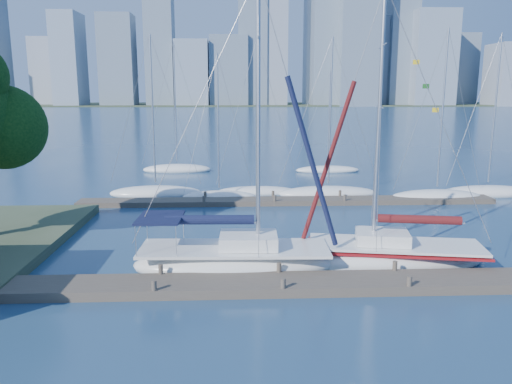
{
  "coord_description": "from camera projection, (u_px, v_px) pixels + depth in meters",
  "views": [
    {
      "loc": [
        -1.89,
        -19.19,
        7.89
      ],
      "look_at": [
        -0.84,
        4.0,
        3.27
      ],
      "focal_mm": 35.0,
      "sensor_mm": 36.0,
      "label": 1
    }
  ],
  "objects": [
    {
      "name": "bg_boat_2",
      "position": [
        257.0,
        191.0,
        39.47
      ],
      "size": [
        6.6,
        2.21,
        12.23
      ],
      "rotation": [
        0.0,
        0.0,
        -0.05
      ],
      "color": "white",
      "rests_on": "ground"
    },
    {
      "name": "bg_boat_7",
      "position": [
        328.0,
        170.0,
        50.64
      ],
      "size": [
        6.76,
        3.13,
        10.21
      ],
      "rotation": [
        0.0,
        0.0,
        -0.2
      ],
      "color": "white",
      "rests_on": "ground"
    },
    {
      "name": "bg_boat_6",
      "position": [
        177.0,
        169.0,
        50.8
      ],
      "size": [
        7.26,
        3.87,
        13.07
      ],
      "rotation": [
        0.0,
        0.0,
        0.24
      ],
      "color": "white",
      "rests_on": "ground"
    },
    {
      "name": "far_shore",
      "position": [
        236.0,
        105.0,
        333.94
      ],
      "size": [
        800.0,
        100.0,
        1.5
      ],
      "primitive_type": "cube",
      "color": "#38472D",
      "rests_on": "ground"
    },
    {
      "name": "bg_boat_3",
      "position": [
        328.0,
        193.0,
        38.69
      ],
      "size": [
        7.83,
        2.66,
        12.28
      ],
      "rotation": [
        0.0,
        0.0,
        -0.04
      ],
      "color": "white",
      "rests_on": "ground"
    },
    {
      "name": "sailboat_maroon",
      "position": [
        394.0,
        244.0,
        23.22
      ],
      "size": [
        8.87,
        4.22,
        12.99
      ],
      "rotation": [
        0.0,
        0.0,
        -0.17
      ],
      "color": "white",
      "rests_on": "ground"
    },
    {
      "name": "far_dock",
      "position": [
        288.0,
        201.0,
        36.16
      ],
      "size": [
        30.0,
        1.8,
        0.36
      ],
      "primitive_type": "cube",
      "color": "#4E4339",
      "rests_on": "ground"
    },
    {
      "name": "bg_boat_5",
      "position": [
        487.0,
        192.0,
        38.97
      ],
      "size": [
        7.82,
        3.82,
        12.61
      ],
      "rotation": [
        0.0,
        0.0,
        0.21
      ],
      "color": "white",
      "rests_on": "ground"
    },
    {
      "name": "ground",
      "position": [
        281.0,
        289.0,
        20.43
      ],
      "size": [
        700.0,
        700.0,
        0.0
      ],
      "primitive_type": "plane",
      "color": "navy",
      "rests_on": "ground"
    },
    {
      "name": "skyline",
      "position": [
        276.0,
        43.0,
        298.68
      ],
      "size": [
        503.83,
        51.31,
        125.2
      ],
      "color": "gray",
      "rests_on": "ground"
    },
    {
      "name": "bg_boat_1",
      "position": [
        219.0,
        196.0,
        37.59
      ],
      "size": [
        5.85,
        4.07,
        11.0
      ],
      "rotation": [
        0.0,
        0.0,
        0.43
      ],
      "color": "white",
      "rests_on": "ground"
    },
    {
      "name": "near_dock",
      "position": [
        281.0,
        284.0,
        20.39
      ],
      "size": [
        26.0,
        2.0,
        0.4
      ],
      "primitive_type": "cube",
      "color": "#4E4339",
      "rests_on": "ground"
    },
    {
      "name": "bg_boat_0",
      "position": [
        156.0,
        192.0,
        38.83
      ],
      "size": [
        7.41,
        3.21,
        12.49
      ],
      "rotation": [
        0.0,
        0.0,
        -0.12
      ],
      "color": "white",
      "rests_on": "ground"
    },
    {
      "name": "bg_boat_4",
      "position": [
        437.0,
        196.0,
        37.4
      ],
      "size": [
        7.17,
        3.16,
        12.75
      ],
      "rotation": [
        0.0,
        0.0,
        0.13
      ],
      "color": "white",
      "rests_on": "ground"
    },
    {
      "name": "sailboat_navy",
      "position": [
        234.0,
        249.0,
        22.45
      ],
      "size": [
        9.22,
        3.27,
        13.27
      ],
      "rotation": [
        0.0,
        0.0,
        -0.03
      ],
      "color": "white",
      "rests_on": "ground"
    }
  ]
}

